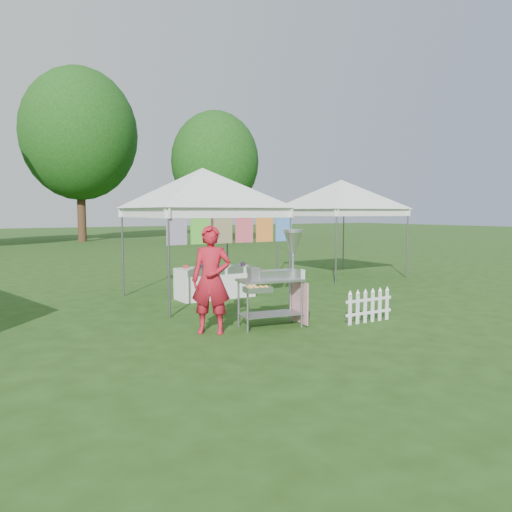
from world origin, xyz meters
TOP-DOWN VIEW (x-y plane):
  - ground at (0.00, 0.00)m, footprint 120.00×120.00m
  - canopy_main at (0.00, 3.49)m, footprint 4.24×4.24m
  - canopy_right at (5.50, 5.00)m, footprint 4.24×4.24m
  - tree_mid at (3.00, 28.00)m, footprint 7.60×7.60m
  - tree_right at (10.00, 22.00)m, footprint 5.60×5.60m
  - donut_cart at (-0.06, 0.35)m, footprint 1.34×0.83m
  - vendor at (-1.31, 0.55)m, footprint 0.78×0.74m
  - picket_fence at (1.49, -0.27)m, footprint 1.08×0.06m
  - display_table at (0.33, 3.56)m, footprint 1.80×0.70m

SIDE VIEW (x-z plane):
  - ground at x=0.00m, z-range 0.00..0.00m
  - picket_fence at x=1.49m, z-range 0.01..0.57m
  - display_table at x=0.33m, z-range 0.00..0.73m
  - vendor at x=-1.31m, z-range 0.00..1.79m
  - donut_cart at x=-0.06m, z-range 0.15..1.86m
  - canopy_main at x=0.00m, z-range 1.26..4.71m
  - canopy_right at x=5.50m, z-range 1.27..4.72m
  - tree_right at x=10.00m, z-range 0.97..9.39m
  - tree_mid at x=3.00m, z-range 1.38..12.90m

